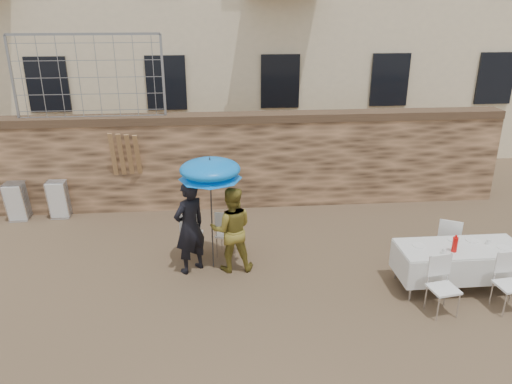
{
  "coord_description": "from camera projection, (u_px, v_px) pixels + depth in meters",
  "views": [
    {
      "loc": [
        -0.35,
        -6.25,
        4.7
      ],
      "look_at": [
        0.4,
        2.2,
        1.4
      ],
      "focal_mm": 35.0,
      "sensor_mm": 36.0,
      "label": 1
    }
  ],
  "objects": [
    {
      "name": "ground",
      "position": [
        243.0,
        331.0,
        7.54
      ],
      "size": [
        80.0,
        80.0,
        0.0
      ],
      "primitive_type": "plane",
      "color": "brown",
      "rests_on": "ground"
    },
    {
      "name": "stone_wall",
      "position": [
        229.0,
        162.0,
        11.78
      ],
      "size": [
        13.0,
        0.5,
        2.2
      ],
      "primitive_type": "cube",
      "color": "brown",
      "rests_on": "ground"
    },
    {
      "name": "chain_link_fence",
      "position": [
        89.0,
        77.0,
        10.81
      ],
      "size": [
        3.2,
        0.06,
        1.8
      ],
      "primitive_type": null,
      "color": "gray",
      "rests_on": "stone_wall"
    },
    {
      "name": "man_suit",
      "position": [
        190.0,
        227.0,
        8.92
      ],
      "size": [
        0.76,
        0.73,
        1.76
      ],
      "primitive_type": "imported",
      "rotation": [
        0.0,
        0.0,
        3.83
      ],
      "color": "black",
      "rests_on": "ground"
    },
    {
      "name": "woman_dress",
      "position": [
        232.0,
        229.0,
        9.01
      ],
      "size": [
        0.79,
        0.62,
        1.61
      ],
      "primitive_type": "imported",
      "rotation": [
        0.0,
        0.0,
        3.15
      ],
      "color": "#AE9835",
      "rests_on": "ground"
    },
    {
      "name": "umbrella",
      "position": [
        210.0,
        173.0,
        8.69
      ],
      "size": [
        1.12,
        1.12,
        1.98
      ],
      "color": "#3F3F44",
      "rests_on": "ground"
    },
    {
      "name": "couple_chair_left",
      "position": [
        192.0,
        234.0,
        9.58
      ],
      "size": [
        0.51,
        0.51,
        0.96
      ],
      "primitive_type": null,
      "rotation": [
        0.0,
        0.0,
        3.08
      ],
      "color": "white",
      "rests_on": "ground"
    },
    {
      "name": "couple_chair_right",
      "position": [
        228.0,
        232.0,
        9.64
      ],
      "size": [
        0.6,
        0.6,
        0.96
      ],
      "primitive_type": null,
      "rotation": [
        0.0,
        0.0,
        2.84
      ],
      "color": "white",
      "rests_on": "ground"
    },
    {
      "name": "banquet_table",
      "position": [
        461.0,
        249.0,
        8.46
      ],
      "size": [
        2.1,
        0.85,
        0.78
      ],
      "color": "silver",
      "rests_on": "ground"
    },
    {
      "name": "soda_bottle",
      "position": [
        455.0,
        245.0,
        8.24
      ],
      "size": [
        0.09,
        0.09,
        0.26
      ],
      "primitive_type": "cylinder",
      "color": "red",
      "rests_on": "banquet_table"
    },
    {
      "name": "table_chair_front_left",
      "position": [
        444.0,
        287.0,
        7.8
      ],
      "size": [
        0.55,
        0.55,
        0.96
      ],
      "primitive_type": null,
      "rotation": [
        0.0,
        0.0,
        0.17
      ],
      "color": "white",
      "rests_on": "ground"
    },
    {
      "name": "table_chair_front_right",
      "position": [
        511.0,
        284.0,
        7.89
      ],
      "size": [
        0.53,
        0.53,
        0.96
      ],
      "primitive_type": null,
      "rotation": [
        0.0,
        0.0,
        0.1
      ],
      "color": "white",
      "rests_on": "ground"
    },
    {
      "name": "table_chair_back",
      "position": [
        449.0,
        241.0,
        9.31
      ],
      "size": [
        0.65,
        0.65,
        0.96
      ],
      "primitive_type": null,
      "rotation": [
        0.0,
        0.0,
        2.63
      ],
      "color": "white",
      "rests_on": "ground"
    },
    {
      "name": "chair_stack_left",
      "position": [
        19.0,
        198.0,
        11.32
      ],
      "size": [
        0.46,
        0.47,
        0.92
      ],
      "primitive_type": null,
      "color": "white",
      "rests_on": "ground"
    },
    {
      "name": "chair_stack_right",
      "position": [
        60.0,
        197.0,
        11.39
      ],
      "size": [
        0.46,
        0.4,
        0.92
      ],
      "primitive_type": null,
      "color": "white",
      "rests_on": "ground"
    },
    {
      "name": "wood_planks",
      "position": [
        129.0,
        172.0,
        11.39
      ],
      "size": [
        0.7,
        0.2,
        2.0
      ],
      "primitive_type": null,
      "color": "#A37749",
      "rests_on": "ground"
    }
  ]
}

